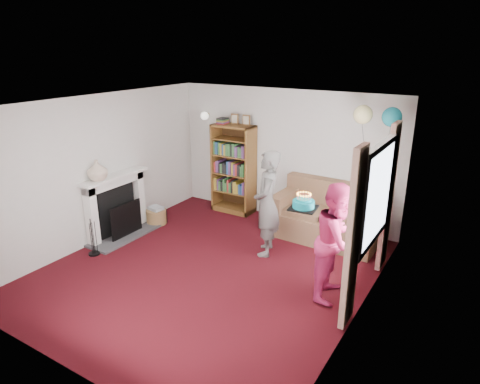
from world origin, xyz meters
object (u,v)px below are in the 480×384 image
Objects in this scene: bookcase at (234,169)px; sofa at (328,218)px; person_striped at (267,203)px; birthday_cake at (303,204)px; person_magenta at (337,241)px.

sofa is at bearing -6.12° from bookcase.
person_striped is 1.00m from birthday_cake.
person_magenta is 4.43× the size of birthday_cake.
birthday_cake is at bearing -38.55° from bookcase.
person_magenta is at bearing 43.59° from person_striped.
person_striped is at bearing -117.82° from sofa.
birthday_cake is (0.18, -1.59, 0.81)m from sofa.
bookcase reaches higher than person_magenta.
sofa is at bearing 127.83° from person_striped.
sofa is at bearing 18.53° from person_magenta.
person_striped is at bearing 149.58° from birthday_cake.
bookcase is 2.94m from birthday_cake.
person_striped is (-0.64, -1.11, 0.50)m from sofa.
person_striped is 1.08× the size of person_magenta.
bookcase reaches higher than sofa.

